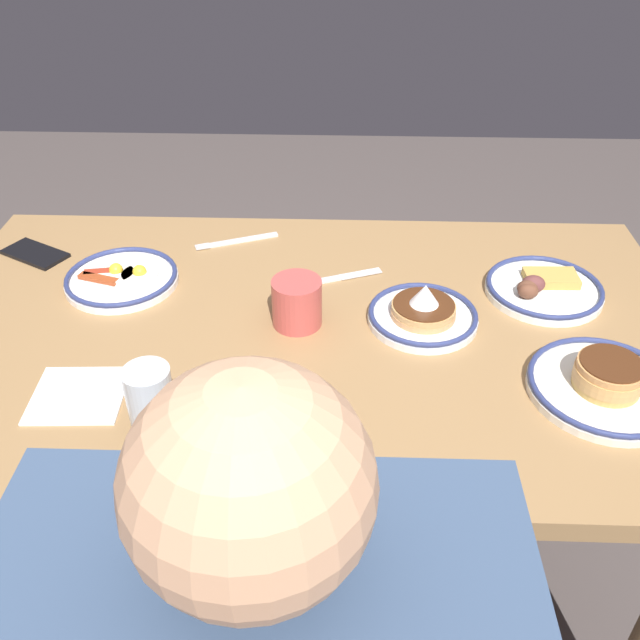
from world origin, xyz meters
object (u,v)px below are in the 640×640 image
plate_far_side (606,384)px  coffee_mug (296,301)px  plate_center_pancakes (122,278)px  cell_phone (35,254)px  plate_far_companion (423,313)px  fork_near (237,241)px  butter_knife (329,280)px  paper_napkin (79,395)px  plate_near_main (543,288)px  drinking_glass (152,408)px

plate_far_side → coffee_mug: 0.55m
plate_center_pancakes → cell_phone: plate_center_pancakes is taller
coffee_mug → plate_far_companion: bearing=-177.5°
coffee_mug → fork_near: 0.34m
fork_near → butter_knife: same height
paper_napkin → fork_near: 0.56m
plate_near_main → butter_knife: 0.43m
plate_far_side → paper_napkin: size_ratio=1.69×
plate_far_companion → butter_knife: bearing=-37.4°
plate_near_main → butter_knife: (0.43, -0.03, -0.01)m
drinking_glass → cell_phone: bearing=-53.8°
plate_center_pancakes → fork_near: (-0.21, -0.18, -0.01)m
cell_phone → paper_napkin: 0.51m
plate_center_pancakes → plate_far_side: plate_far_side is taller
plate_center_pancakes → coffee_mug: 0.39m
plate_near_main → paper_napkin: size_ratio=1.55×
plate_near_main → plate_far_companion: 0.27m
plate_center_pancakes → paper_napkin: bearing=93.2°
paper_napkin → plate_far_companion: bearing=-158.5°
plate_near_main → drinking_glass: 0.80m
plate_near_main → coffee_mug: size_ratio=1.99×
coffee_mug → paper_napkin: (0.35, 0.22, -0.05)m
plate_center_pancakes → butter_knife: bearing=-176.7°
plate_far_companion → cell_phone: bearing=-14.8°
plate_near_main → plate_center_pancakes: size_ratio=1.01×
drinking_glass → plate_near_main: bearing=-148.5°
paper_napkin → drinking_glass: bearing=150.3°
butter_knife → fork_near: bearing=-35.9°
plate_far_companion → cell_phone: plate_far_companion is taller
paper_napkin → butter_knife: butter_knife is taller
plate_far_side → cell_phone: bearing=-20.3°
plate_center_pancakes → plate_far_side: bearing=161.0°
plate_far_companion → butter_knife: plate_far_companion is taller
plate_far_side → cell_phone: plate_far_side is taller
plate_far_companion → fork_near: (0.39, -0.29, -0.02)m
plate_far_side → plate_center_pancakes: bearing=-19.0°
fork_near → butter_knife: size_ratio=0.83×
plate_far_companion → paper_napkin: plate_far_companion is taller
plate_center_pancakes → fork_near: size_ratio=1.25×
paper_napkin → fork_near: (-0.19, -0.52, 0.00)m
cell_phone → paper_napkin: bearing=146.9°
plate_center_pancakes → paper_napkin: 0.34m
plate_far_companion → coffee_mug: (0.24, 0.01, 0.03)m
coffee_mug → cell_phone: (0.59, -0.23, -0.04)m
plate_center_pancakes → coffee_mug: (-0.37, 0.12, 0.03)m
coffee_mug → paper_napkin: bearing=32.4°
coffee_mug → paper_napkin: 0.41m
coffee_mug → butter_knife: 0.17m
plate_near_main → plate_center_pancakes: (0.85, -0.01, -0.00)m
plate_far_companion → butter_knife: (0.18, -0.14, -0.02)m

